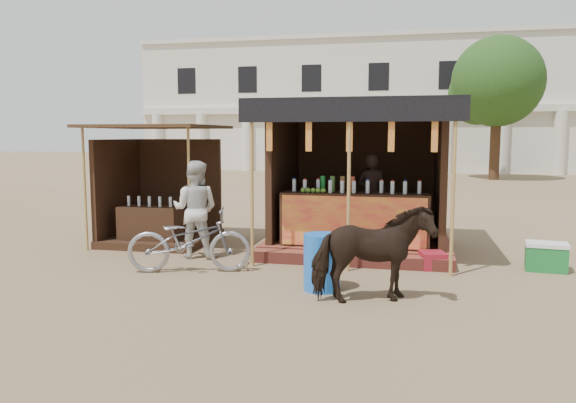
{
  "coord_description": "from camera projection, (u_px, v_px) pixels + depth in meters",
  "views": [
    {
      "loc": [
        1.95,
        -7.33,
        2.18
      ],
      "look_at": [
        0.0,
        1.6,
        1.1
      ],
      "focal_mm": 35.0,
      "sensor_mm": 36.0,
      "label": 1
    }
  ],
  "objects": [
    {
      "name": "ground",
      "position": [
        263.0,
        293.0,
        7.78
      ],
      "size": [
        120.0,
        120.0,
        0.0
      ],
      "primitive_type": "plane",
      "color": "#846B4C",
      "rests_on": "ground"
    },
    {
      "name": "main_stall",
      "position": [
        359.0,
        196.0,
        10.7
      ],
      "size": [
        3.6,
        3.61,
        2.78
      ],
      "color": "brown",
      "rests_on": "ground"
    },
    {
      "name": "secondary_stall",
      "position": [
        154.0,
        201.0,
        11.49
      ],
      "size": [
        2.4,
        2.4,
        2.38
      ],
      "color": "#332012",
      "rests_on": "ground"
    },
    {
      "name": "cow",
      "position": [
        372.0,
        254.0,
        7.27
      ],
      "size": [
        1.69,
        1.21,
        1.3
      ],
      "primitive_type": "imported",
      "rotation": [
        0.0,
        0.0,
        1.94
      ],
      "color": "black",
      "rests_on": "ground"
    },
    {
      "name": "motorbike",
      "position": [
        189.0,
        240.0,
        8.95
      ],
      "size": [
        2.06,
        1.18,
        1.03
      ],
      "primitive_type": "imported",
      "rotation": [
        0.0,
        0.0,
        1.84
      ],
      "color": "#919199",
      "rests_on": "ground"
    },
    {
      "name": "bystander",
      "position": [
        195.0,
        209.0,
        9.99
      ],
      "size": [
        0.87,
        0.69,
        1.74
      ],
      "primitive_type": "imported",
      "rotation": [
        0.0,
        0.0,
        3.19
      ],
      "color": "silver",
      "rests_on": "ground"
    },
    {
      "name": "blue_barrel",
      "position": [
        322.0,
        262.0,
        7.9
      ],
      "size": [
        0.6,
        0.6,
        0.8
      ],
      "primitive_type": "cylinder",
      "rotation": [
        0.0,
        0.0,
        0.18
      ],
      "color": "blue",
      "rests_on": "ground"
    },
    {
      "name": "red_crate",
      "position": [
        433.0,
        260.0,
        9.2
      ],
      "size": [
        0.47,
        0.51,
        0.28
      ],
      "primitive_type": "cube",
      "rotation": [
        0.0,
        0.0,
        0.23
      ],
      "color": "maroon",
      "rests_on": "ground"
    },
    {
      "name": "cooler",
      "position": [
        546.0,
        257.0,
        9.06
      ],
      "size": [
        0.69,
        0.52,
        0.46
      ],
      "color": "#19712E",
      "rests_on": "ground"
    },
    {
      "name": "background_building",
      "position": [
        350.0,
        108.0,
        36.79
      ],
      "size": [
        26.0,
        7.45,
        8.18
      ],
      "color": "silver",
      "rests_on": "ground"
    },
    {
      "name": "tree",
      "position": [
        493.0,
        85.0,
        27.48
      ],
      "size": [
        4.5,
        4.4,
        7.0
      ],
      "color": "#382314",
      "rests_on": "ground"
    }
  ]
}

